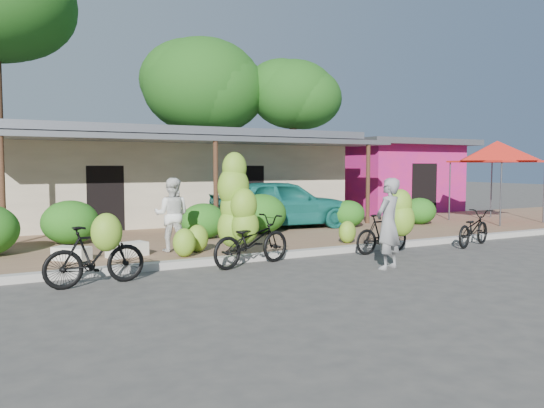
{
  "coord_description": "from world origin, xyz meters",
  "views": [
    {
      "loc": [
        -5.81,
        -8.43,
        2.09
      ],
      "look_at": [
        -0.01,
        2.54,
        1.2
      ],
      "focal_mm": 35.0,
      "sensor_mm": 36.0,
      "label": 1
    }
  ],
  "objects_px": {
    "bike_far_right": "(473,228)",
    "sack_near": "(127,250)",
    "bystander": "(172,215)",
    "bike_right": "(389,226)",
    "tree_near_right": "(289,93)",
    "bike_center": "(244,222)",
    "teal_van": "(282,203)",
    "bike_left": "(97,253)",
    "tree_center_right": "(198,84)",
    "vendor": "(388,224)",
    "red_canopy": "(497,151)",
    "sack_far": "(72,253)"
  },
  "relations": [
    {
      "from": "vendor",
      "to": "bystander",
      "type": "height_order",
      "value": "vendor"
    },
    {
      "from": "bike_right",
      "to": "vendor",
      "type": "relative_size",
      "value": 0.86
    },
    {
      "from": "tree_center_right",
      "to": "sack_far",
      "type": "bearing_deg",
      "value": -119.95
    },
    {
      "from": "bike_left",
      "to": "vendor",
      "type": "height_order",
      "value": "vendor"
    },
    {
      "from": "bike_right",
      "to": "vendor",
      "type": "bearing_deg",
      "value": 136.21
    },
    {
      "from": "bike_center",
      "to": "bystander",
      "type": "height_order",
      "value": "bike_center"
    },
    {
      "from": "bike_right",
      "to": "sack_near",
      "type": "relative_size",
      "value": 1.88
    },
    {
      "from": "tree_center_right",
      "to": "sack_far",
      "type": "height_order",
      "value": "tree_center_right"
    },
    {
      "from": "tree_center_right",
      "to": "sack_near",
      "type": "relative_size",
      "value": 9.82
    },
    {
      "from": "tree_center_right",
      "to": "bike_left",
      "type": "relative_size",
      "value": 4.59
    },
    {
      "from": "bystander",
      "to": "bike_right",
      "type": "bearing_deg",
      "value": -178.56
    },
    {
      "from": "bike_left",
      "to": "bystander",
      "type": "relative_size",
      "value": 1.07
    },
    {
      "from": "sack_far",
      "to": "vendor",
      "type": "height_order",
      "value": "vendor"
    },
    {
      "from": "tree_center_right",
      "to": "red_canopy",
      "type": "bearing_deg",
      "value": -61.07
    },
    {
      "from": "tree_near_right",
      "to": "bike_left",
      "type": "xyz_separation_m",
      "value": [
        -11.56,
        -13.61,
        -5.12
      ]
    },
    {
      "from": "sack_near",
      "to": "bystander",
      "type": "relative_size",
      "value": 0.5
    },
    {
      "from": "tree_near_right",
      "to": "sack_near",
      "type": "bearing_deg",
      "value": -132.7
    },
    {
      "from": "tree_near_right",
      "to": "bike_left",
      "type": "distance_m",
      "value": 18.58
    },
    {
      "from": "sack_near",
      "to": "teal_van",
      "type": "relative_size",
      "value": 0.19
    },
    {
      "from": "tree_near_right",
      "to": "bike_left",
      "type": "height_order",
      "value": "tree_near_right"
    },
    {
      "from": "bike_left",
      "to": "sack_near",
      "type": "distance_m",
      "value": 2.4
    },
    {
      "from": "tree_near_right",
      "to": "vendor",
      "type": "xyz_separation_m",
      "value": [
        -6.04,
        -14.7,
        -4.79
      ]
    },
    {
      "from": "sack_near",
      "to": "bike_left",
      "type": "bearing_deg",
      "value": -114.87
    },
    {
      "from": "bike_center",
      "to": "sack_near",
      "type": "xyz_separation_m",
      "value": [
        -2.14,
        1.43,
        -0.64
      ]
    },
    {
      "from": "bike_far_right",
      "to": "sack_near",
      "type": "distance_m",
      "value": 8.72
    },
    {
      "from": "bike_center",
      "to": "sack_near",
      "type": "distance_m",
      "value": 2.65
    },
    {
      "from": "bike_center",
      "to": "sack_far",
      "type": "distance_m",
      "value": 3.67
    },
    {
      "from": "sack_near",
      "to": "teal_van",
      "type": "bearing_deg",
      "value": 29.56
    },
    {
      "from": "tree_center_right",
      "to": "sack_near",
      "type": "distance_m",
      "value": 16.06
    },
    {
      "from": "red_canopy",
      "to": "bike_far_right",
      "type": "relative_size",
      "value": 1.86
    },
    {
      "from": "bike_right",
      "to": "teal_van",
      "type": "relative_size",
      "value": 0.35
    },
    {
      "from": "bike_center",
      "to": "vendor",
      "type": "xyz_separation_m",
      "value": [
        2.38,
        -1.82,
        0.01
      ]
    },
    {
      "from": "bike_left",
      "to": "teal_van",
      "type": "xyz_separation_m",
      "value": [
        6.6,
        5.33,
        0.31
      ]
    },
    {
      "from": "tree_near_right",
      "to": "bike_far_right",
      "type": "relative_size",
      "value": 3.9
    },
    {
      "from": "bike_left",
      "to": "bystander",
      "type": "bearing_deg",
      "value": -48.42
    },
    {
      "from": "tree_center_right",
      "to": "bike_far_right",
      "type": "xyz_separation_m",
      "value": [
        1.94,
        -15.36,
        -5.64
      ]
    },
    {
      "from": "red_canopy",
      "to": "bike_left",
      "type": "relative_size",
      "value": 1.93
    },
    {
      "from": "tree_near_right",
      "to": "bike_far_right",
      "type": "height_order",
      "value": "tree_near_right"
    },
    {
      "from": "bike_left",
      "to": "sack_near",
      "type": "height_order",
      "value": "bike_left"
    },
    {
      "from": "tree_near_right",
      "to": "sack_far",
      "type": "distance_m",
      "value": 17.19
    },
    {
      "from": "bike_center",
      "to": "teal_van",
      "type": "height_order",
      "value": "bike_center"
    },
    {
      "from": "bike_left",
      "to": "bike_center",
      "type": "xyz_separation_m",
      "value": [
        3.14,
        0.73,
        0.32
      ]
    },
    {
      "from": "tree_center_right",
      "to": "bike_center",
      "type": "xyz_separation_m",
      "value": [
        -4.43,
        -14.88,
        -5.19
      ]
    },
    {
      "from": "tree_center_right",
      "to": "teal_van",
      "type": "height_order",
      "value": "tree_center_right"
    },
    {
      "from": "bike_center",
      "to": "teal_van",
      "type": "bearing_deg",
      "value": -52.74
    },
    {
      "from": "tree_near_right",
      "to": "bike_center",
      "type": "distance_m",
      "value": 16.12
    },
    {
      "from": "sack_far",
      "to": "vendor",
      "type": "distance_m",
      "value": 6.61
    },
    {
      "from": "vendor",
      "to": "tree_near_right",
      "type": "bearing_deg",
      "value": -133.19
    },
    {
      "from": "bike_right",
      "to": "bike_left",
      "type": "bearing_deg",
      "value": 89.28
    },
    {
      "from": "sack_near",
      "to": "red_canopy",
      "type": "bearing_deg",
      "value": 5.65
    }
  ]
}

